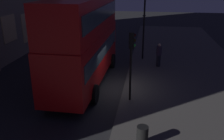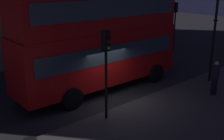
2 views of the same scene
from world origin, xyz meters
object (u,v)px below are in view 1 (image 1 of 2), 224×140
object	(u,v)px
double_decker_bus	(84,37)
traffic_light_far_side	(82,14)
street_lamp	(145,2)
litter_bin	(142,136)
traffic_light_near_kerb	(131,52)
pedestrian	(159,55)

from	to	relation	value
double_decker_bus	traffic_light_far_side	xyz separation A→B (m)	(10.93, 3.18, -0.11)
street_lamp	litter_bin	world-z (taller)	street_lamp
traffic_light_far_side	traffic_light_near_kerb	bearing A→B (deg)	13.33
traffic_light_far_side	pedestrian	xyz separation A→B (m)	(-7.13, -7.99, -1.96)
litter_bin	double_decker_bus	bearing A→B (deg)	32.89
pedestrian	traffic_light_near_kerb	bearing A→B (deg)	-48.16
street_lamp	litter_bin	distance (m)	12.50
pedestrian	litter_bin	distance (m)	10.00
pedestrian	litter_bin	xyz separation A→B (m)	(-9.95, 0.84, -0.51)
pedestrian	litter_bin	world-z (taller)	pedestrian
pedestrian	double_decker_bus	bearing A→B (deg)	-84.35
traffic_light_near_kerb	street_lamp	bearing A→B (deg)	-11.32
traffic_light_far_side	litter_bin	size ratio (longest dim) A/B	4.98
double_decker_bus	litter_bin	world-z (taller)	double_decker_bus
traffic_light_near_kerb	traffic_light_far_side	world-z (taller)	traffic_light_far_side
traffic_light_near_kerb	street_lamp	size ratio (longest dim) A/B	0.64
double_decker_bus	litter_bin	distance (m)	7.76
traffic_light_far_side	pedestrian	size ratio (longest dim) A/B	2.31
traffic_light_far_side	street_lamp	world-z (taller)	street_lamp
traffic_light_far_side	litter_bin	distance (m)	18.68
traffic_light_far_side	street_lamp	distance (m)	8.75
traffic_light_near_kerb	pedestrian	distance (m)	6.51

